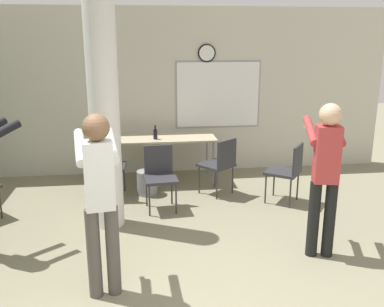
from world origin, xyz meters
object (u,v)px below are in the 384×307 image
(person_playing_front, at_px, (100,192))
(person_playing_side, at_px, (325,168))
(chair_table_front, at_px, (160,173))
(bottle_on_table, at_px, (155,134))
(chair_table_right, at_px, (220,162))
(chair_mid_room, at_px, (288,169))
(chair_table_left, at_px, (110,164))
(folding_table, at_px, (159,140))

(person_playing_front, xyz_separation_m, person_playing_side, (2.28, 0.46, -0.02))
(person_playing_side, bearing_deg, chair_table_front, 137.26)
(bottle_on_table, xyz_separation_m, person_playing_side, (1.67, -2.53, 0.15))
(chair_table_right, bearing_deg, bottle_on_table, 147.96)
(bottle_on_table, distance_m, person_playing_front, 3.05)
(chair_table_right, bearing_deg, chair_mid_room, -26.19)
(chair_table_front, distance_m, chair_table_left, 0.87)
(chair_table_left, xyz_separation_m, person_playing_front, (0.08, -2.49, 0.49))
(chair_table_left, bearing_deg, chair_table_right, -2.96)
(chair_mid_room, bearing_deg, person_playing_side, -95.89)
(person_playing_side, bearing_deg, folding_table, 120.90)
(chair_table_front, relative_size, chair_table_left, 1.00)
(chair_table_left, relative_size, chair_table_right, 1.00)
(chair_table_front, bearing_deg, chair_mid_room, -0.81)
(folding_table, distance_m, person_playing_side, 3.14)
(folding_table, bearing_deg, bottle_on_table, -113.22)
(bottle_on_table, relative_size, chair_table_front, 0.26)
(chair_table_front, relative_size, person_playing_front, 0.51)
(chair_table_front, height_order, chair_mid_room, same)
(chair_mid_room, height_order, person_playing_front, person_playing_front)
(bottle_on_table, xyz_separation_m, chair_mid_room, (1.82, -1.02, -0.33))
(folding_table, relative_size, chair_table_left, 2.07)
(chair_table_left, height_order, chair_mid_room, same)
(chair_table_front, relative_size, chair_table_right, 1.00)
(chair_mid_room, distance_m, person_playing_front, 3.17)
(folding_table, xyz_separation_m, person_playing_side, (1.60, -2.68, 0.28))
(person_playing_side, bearing_deg, bottle_on_table, 123.44)
(chair_table_front, height_order, chair_table_right, same)
(bottle_on_table, bearing_deg, person_playing_front, -101.62)
(person_playing_front, bearing_deg, chair_mid_room, 38.82)
(bottle_on_table, height_order, chair_mid_room, bottle_on_table)
(chair_mid_room, distance_m, person_playing_side, 1.59)
(folding_table, relative_size, person_playing_front, 1.06)
(bottle_on_table, height_order, person_playing_side, person_playing_side)
(chair_table_left, height_order, person_playing_side, person_playing_side)
(chair_table_front, xyz_separation_m, chair_table_left, (-0.71, 0.50, 0.00))
(folding_table, bearing_deg, person_playing_side, -59.10)
(bottle_on_table, relative_size, chair_table_right, 0.26)
(chair_table_front, distance_m, chair_table_right, 1.01)
(chair_table_left, height_order, chair_table_right, same)
(chair_table_right, xyz_separation_m, chair_mid_room, (0.90, -0.44, 0.00))
(chair_table_right, bearing_deg, folding_table, 139.65)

